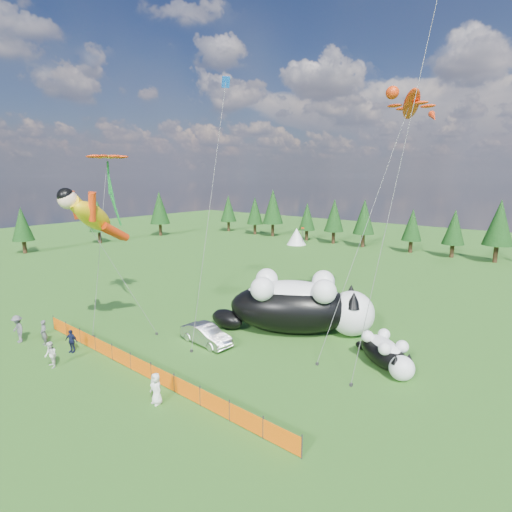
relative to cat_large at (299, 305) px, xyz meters
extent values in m
plane|color=#0C390A|center=(-3.44, -8.24, -2.09)|extent=(160.00, 160.00, 0.00)
cylinder|color=#262626|center=(-14.44, -11.24, -1.54)|extent=(0.06, 0.06, 1.10)
cylinder|color=#262626|center=(-12.44, -11.24, -1.54)|extent=(0.06, 0.06, 1.10)
cylinder|color=#262626|center=(-10.44, -11.24, -1.54)|extent=(0.06, 0.06, 1.10)
cylinder|color=#262626|center=(-8.44, -11.24, -1.54)|extent=(0.06, 0.06, 1.10)
cylinder|color=#262626|center=(-6.44, -11.24, -1.54)|extent=(0.06, 0.06, 1.10)
cylinder|color=#262626|center=(-4.44, -11.24, -1.54)|extent=(0.06, 0.06, 1.10)
cylinder|color=#262626|center=(-2.44, -11.24, -1.54)|extent=(0.06, 0.06, 1.10)
cylinder|color=#262626|center=(-0.44, -11.24, -1.54)|extent=(0.06, 0.06, 1.10)
cylinder|color=#262626|center=(1.56, -11.24, -1.54)|extent=(0.06, 0.06, 1.10)
cylinder|color=#262626|center=(3.56, -11.24, -1.54)|extent=(0.06, 0.06, 1.10)
cylinder|color=#262626|center=(5.56, -11.24, -1.54)|extent=(0.06, 0.06, 1.10)
cylinder|color=#262626|center=(7.56, -11.24, -1.54)|extent=(0.06, 0.06, 1.10)
cube|color=#FF5F05|center=(-13.44, -11.24, -1.59)|extent=(2.00, 0.04, 0.90)
cube|color=#FF5F05|center=(-11.44, -11.24, -1.59)|extent=(2.00, 0.04, 0.90)
cube|color=#FF5F05|center=(-9.44, -11.24, -1.59)|extent=(2.00, 0.04, 0.90)
cube|color=#FF5F05|center=(-7.44, -11.24, -1.59)|extent=(2.00, 0.04, 0.90)
cube|color=#FF5F05|center=(-5.44, -11.24, -1.59)|extent=(2.00, 0.04, 0.90)
cube|color=#FF5F05|center=(-3.44, -11.24, -1.59)|extent=(2.00, 0.04, 0.90)
cube|color=#FF5F05|center=(-1.44, -11.24, -1.59)|extent=(2.00, 0.04, 0.90)
cube|color=#FF5F05|center=(0.56, -11.24, -1.59)|extent=(2.00, 0.04, 0.90)
cube|color=#FF5F05|center=(2.56, -11.24, -1.59)|extent=(2.00, 0.04, 0.90)
cube|color=#FF5F05|center=(4.56, -11.24, -1.59)|extent=(2.00, 0.04, 0.90)
cube|color=#FF5F05|center=(6.56, -11.24, -1.59)|extent=(2.00, 0.04, 0.90)
ellipsoid|color=black|center=(-0.45, -0.27, -0.27)|extent=(10.01, 8.37, 3.65)
ellipsoid|color=white|center=(-0.45, -0.27, 0.65)|extent=(7.47, 6.17, 2.23)
sphere|color=white|center=(3.19, 1.93, -0.47)|extent=(3.24, 3.24, 3.24)
sphere|color=#E55986|center=(4.37, 2.65, -0.47)|extent=(0.45, 0.45, 0.45)
ellipsoid|color=black|center=(-4.61, -2.80, -1.38)|extent=(3.16, 2.69, 1.42)
cone|color=black|center=(3.69, 1.10, 0.83)|extent=(1.14, 1.14, 1.14)
cone|color=black|center=(2.68, 2.77, 0.83)|extent=(1.14, 1.14, 1.14)
sphere|color=white|center=(0.77, 2.01, 1.46)|extent=(1.70, 1.70, 1.70)
sphere|color=white|center=(2.14, -0.24, 1.46)|extent=(1.70, 1.70, 1.70)
sphere|color=white|center=(-2.87, -0.20, 1.46)|extent=(1.70, 1.70, 1.70)
sphere|color=white|center=(-1.50, -2.45, 1.46)|extent=(1.70, 1.70, 1.70)
ellipsoid|color=black|center=(6.85, -1.19, -1.29)|extent=(4.33, 3.83, 1.60)
ellipsoid|color=white|center=(6.85, -1.19, -0.89)|extent=(3.23, 2.83, 0.98)
sphere|color=white|center=(8.37, -2.27, -1.38)|extent=(1.42, 1.42, 1.42)
sphere|color=#E55986|center=(8.86, -2.62, -1.38)|extent=(0.20, 0.20, 0.20)
ellipsoid|color=black|center=(5.11, 0.04, -1.78)|extent=(1.37, 1.23, 0.62)
cone|color=black|center=(8.12, -2.62, -0.81)|extent=(0.50, 0.50, 0.50)
cone|color=black|center=(8.61, -1.93, -0.81)|extent=(0.50, 0.50, 0.50)
sphere|color=white|center=(7.98, -1.29, -0.54)|extent=(0.75, 0.75, 0.75)
sphere|color=white|center=(7.31, -2.23, -0.54)|extent=(0.75, 0.75, 0.75)
sphere|color=white|center=(6.46, -0.21, -0.54)|extent=(0.75, 0.75, 0.75)
sphere|color=white|center=(5.79, -1.15, -0.54)|extent=(0.75, 0.75, 0.75)
imported|color=silver|center=(-3.72, -5.82, -1.43)|extent=(4.10, 1.64, 1.33)
imported|color=#525156|center=(-12.01, -12.95, -1.21)|extent=(0.65, 0.43, 1.77)
imported|color=white|center=(-8.36, -14.12, -1.28)|extent=(0.86, 0.60, 1.62)
imported|color=#151A3A|center=(-9.51, -12.30, -1.32)|extent=(1.01, 0.77, 1.55)
imported|color=#525156|center=(-13.90, -13.86, -1.12)|extent=(1.26, 0.65, 1.94)
imported|color=white|center=(-0.30, -12.50, -1.27)|extent=(0.84, 0.58, 1.64)
cylinder|color=#595959|center=(-8.71, -8.49, 2.32)|extent=(0.03, 0.03, 9.27)
cube|color=#262626|center=(-7.65, -7.01, -2.01)|extent=(0.15, 0.15, 0.16)
cylinder|color=#595959|center=(4.46, 0.88, 6.03)|extent=(0.03, 0.03, 18.44)
cube|color=#262626|center=(3.78, -3.72, -2.01)|extent=(0.15, 0.15, 0.16)
cylinder|color=#595959|center=(-11.94, -8.45, 4.34)|extent=(0.03, 0.03, 13.29)
cube|color=#262626|center=(-10.71, -10.23, -2.01)|extent=(0.15, 0.15, 0.16)
cube|color=#18852C|center=(-13.16, -6.67, 7.81)|extent=(0.22, 0.22, 4.95)
cylinder|color=#595959|center=(-5.03, -3.94, 7.04)|extent=(0.03, 0.03, 19.45)
cube|color=#262626|center=(-3.51, -7.34, -2.01)|extent=(0.15, 0.15, 0.16)
cylinder|color=#595959|center=(7.19, -1.35, 10.06)|extent=(0.03, 0.03, 24.95)
cube|color=#262626|center=(6.50, -4.69, -2.01)|extent=(0.15, 0.15, 0.16)
camera|label=1|loc=(15.18, -23.43, 9.18)|focal=28.00mm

